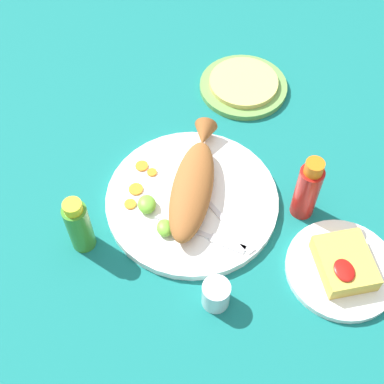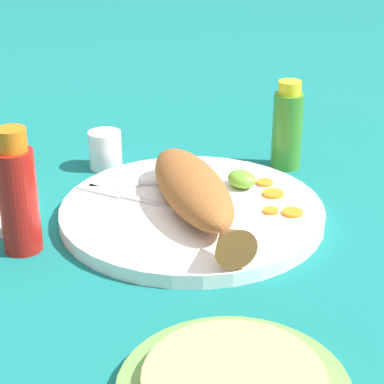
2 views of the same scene
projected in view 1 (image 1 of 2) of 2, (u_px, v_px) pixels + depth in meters
The scene contains 18 objects.
ground_plane at pixel (192, 203), 1.08m from camera, with size 4.00×4.00×0.00m, color #146B66.
main_plate at pixel (192, 200), 1.07m from camera, with size 0.35×0.35×0.02m, color white.
fried_fish at pixel (193, 183), 1.05m from camera, with size 0.29×0.17×0.05m.
fork_near at pixel (226, 223), 1.03m from camera, with size 0.17×0.09×0.00m.
fork_far at pixel (206, 235), 1.02m from camera, with size 0.12×0.16×0.00m.
carrot_slice_near at pixel (152, 172), 1.10m from camera, with size 0.02×0.02×0.00m, color orange.
carrot_slice_mid at pixel (142, 166), 1.11m from camera, with size 0.03×0.03×0.00m, color orange.
carrot_slice_far at pixel (130, 204), 1.06m from camera, with size 0.02×0.02×0.00m, color orange.
carrot_slice_extra at pixel (136, 189), 1.08m from camera, with size 0.03×0.03×0.00m, color orange.
lime_wedge_main at pixel (147, 204), 1.04m from camera, with size 0.04×0.04×0.02m, color #6BB233.
lime_wedge_side at pixel (165, 228), 1.01m from camera, with size 0.04×0.03×0.02m, color #6BB233.
hot_sauce_bottle_red at pixel (307, 190), 1.01m from camera, with size 0.05×0.05×0.15m.
hot_sauce_bottle_green at pixel (79, 226), 0.98m from camera, with size 0.05×0.05×0.14m.
salt_cup at pixel (214, 296), 0.94m from camera, with size 0.05×0.05×0.06m.
side_plate_fries at pixel (341, 269), 0.99m from camera, with size 0.21×0.21×0.01m, color white.
fries_pile at pixel (344, 263), 0.97m from camera, with size 0.11×0.09×0.04m.
tortilla_plate at pixel (243, 87), 1.26m from camera, with size 0.21×0.21×0.01m, color #6B9E4C.
tortilla_stack at pixel (244, 82), 1.25m from camera, with size 0.16×0.16×0.01m, color #E0C666.
Camera 1 is at (0.58, -0.12, 0.90)m, focal length 50.00 mm.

